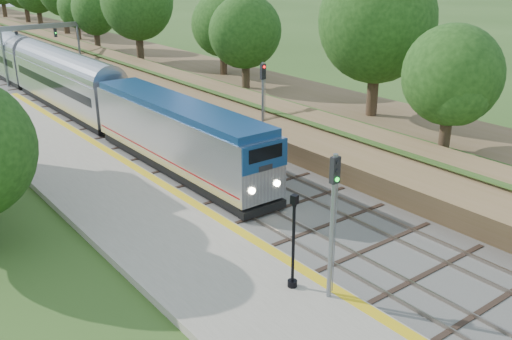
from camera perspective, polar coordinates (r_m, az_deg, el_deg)
trackbed at (r=71.17m, az=-21.85°, el=8.78°), size 9.50×170.00×0.28m
platform at (r=29.08m, az=-10.02°, el=-5.63°), size 6.40×68.00×0.38m
yellow_stripe at (r=30.25m, az=-5.28°, el=-3.90°), size 0.55×68.00×0.01m
embankment at (r=73.51m, az=-15.74°, el=11.32°), size 10.64×170.00×11.70m
signal_gantry at (r=65.83m, az=-20.71°, el=12.30°), size 8.40×0.38×6.20m
lamppost_far at (r=22.66m, az=3.74°, el=-7.69°), size 0.40×0.40×4.01m
signal_platform at (r=21.34m, az=7.69°, el=-4.19°), size 0.35×0.27×5.91m
signal_farside at (r=38.28m, az=0.69°, el=7.12°), size 0.34×0.27×6.28m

